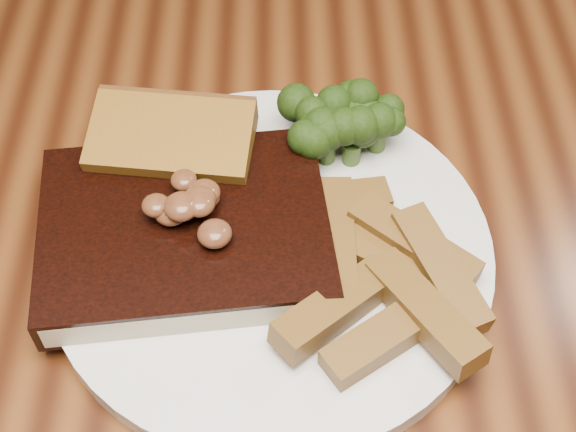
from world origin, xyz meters
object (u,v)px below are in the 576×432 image
potato_wedges (389,256)px  plate (271,252)px  dining_table (285,326)px  steak (185,231)px  garlic_bread (175,161)px

potato_wedges → plate: bearing=167.5°
plate → potato_wedges: size_ratio=2.54×
dining_table → potato_wedges: potato_wedges is taller
steak → garlic_bread: size_ratio=1.68×
dining_table → plate: size_ratio=5.51×
potato_wedges → dining_table: bearing=164.7°
garlic_bread → plate: bearing=-37.8°
plate → potato_wedges: potato_wedges is taller
dining_table → garlic_bread: 0.15m
plate → potato_wedges: 0.08m
plate → dining_table: bearing=9.1°
plate → steak: 0.06m
garlic_bread → steak: bearing=-72.6°
dining_table → plate: plate is taller
dining_table → garlic_bread: bearing=139.3°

